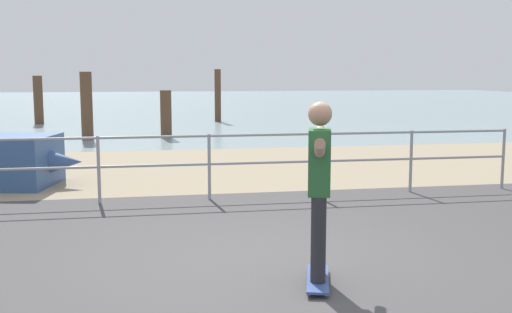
# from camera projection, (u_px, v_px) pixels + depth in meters

# --- Properties ---
(ground_plane) EXTENTS (24.00, 10.00, 0.04)m
(ground_plane) POSITION_uv_depth(u_px,v_px,m) (305.00, 307.00, 5.33)
(ground_plane) COLOR #474444
(ground_plane) RESTS_ON ground
(beach_strip) EXTENTS (24.00, 6.00, 0.04)m
(beach_strip) POSITION_uv_depth(u_px,v_px,m) (207.00, 168.00, 13.13)
(beach_strip) COLOR tan
(beach_strip) RESTS_ON ground
(sea_surface) EXTENTS (72.00, 50.00, 0.04)m
(sea_surface) POSITION_uv_depth(u_px,v_px,m) (163.00, 103.00, 40.41)
(sea_surface) COLOR #849EA3
(sea_surface) RESTS_ON ground
(railing_fence) EXTENTS (11.81, 0.05, 1.05)m
(railing_fence) POSITION_uv_depth(u_px,v_px,m) (155.00, 158.00, 9.51)
(railing_fence) COLOR gray
(railing_fence) RESTS_ON ground
(skateboard) EXTENTS (0.41, 0.82, 0.08)m
(skateboard) POSITION_uv_depth(u_px,v_px,m) (318.00, 279.00, 5.83)
(skateboard) COLOR #334C8C
(skateboard) RESTS_ON ground
(skateboarder) EXTENTS (0.49, 1.41, 1.65)m
(skateboarder) POSITION_uv_depth(u_px,v_px,m) (319.00, 180.00, 5.70)
(skateboarder) COLOR #26262B
(skateboarder) RESTS_ON skateboard
(groyne_post_0) EXTENTS (0.35, 0.35, 1.88)m
(groyne_post_0) POSITION_uv_depth(u_px,v_px,m) (38.00, 100.00, 23.83)
(groyne_post_0) COLOR #513826
(groyne_post_0) RESTS_ON ground
(groyne_post_1) EXTENTS (0.34, 0.34, 2.02)m
(groyne_post_1) POSITION_uv_depth(u_px,v_px,m) (87.00, 106.00, 18.22)
(groyne_post_1) COLOR #513826
(groyne_post_1) RESTS_ON ground
(groyne_post_2) EXTENTS (0.34, 0.34, 1.46)m
(groyne_post_2) POSITION_uv_depth(u_px,v_px,m) (166.00, 114.00, 18.86)
(groyne_post_2) COLOR #513826
(groyne_post_2) RESTS_ON ground
(groyne_post_3) EXTENTS (0.26, 0.26, 2.13)m
(groyne_post_3) POSITION_uv_depth(u_px,v_px,m) (218.00, 96.00, 25.05)
(groyne_post_3) COLOR #513826
(groyne_post_3) RESTS_ON ground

